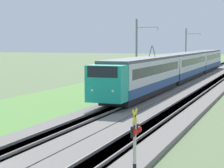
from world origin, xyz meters
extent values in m
cube|color=slate|center=(50.00, 0.00, 0.15)|extent=(240.00, 4.40, 0.30)
cube|color=slate|center=(50.00, -4.49, 0.15)|extent=(240.00, 4.40, 0.30)
cube|color=#4C4238|center=(50.00, 0.00, 0.15)|extent=(240.00, 1.57, 0.30)
cube|color=gray|center=(50.00, 0.53, 0.38)|extent=(240.00, 0.07, 0.15)
cube|color=gray|center=(50.00, -0.53, 0.38)|extent=(240.00, 0.07, 0.15)
cube|color=#4C4238|center=(50.00, -4.49, 0.15)|extent=(240.00, 1.57, 0.30)
cube|color=gray|center=(50.00, -3.96, 0.38)|extent=(240.00, 0.07, 0.15)
cube|color=gray|center=(50.00, -5.03, 0.38)|extent=(240.00, 0.07, 0.15)
cube|color=#5B8E42|center=(50.00, 6.75, 0.06)|extent=(240.00, 10.37, 0.12)
cube|color=#19A88E|center=(16.95, 0.00, 2.36)|extent=(1.80, 2.79, 2.71)
cube|color=black|center=(16.68, 0.00, 3.27)|extent=(1.30, 2.33, 0.81)
sphere|color=#F2EAC6|center=(16.10, 0.80, 1.91)|extent=(0.20, 0.20, 0.20)
sphere|color=#F2EAC6|center=(16.10, -0.80, 1.91)|extent=(0.20, 0.20, 0.20)
cube|color=navy|center=(26.94, 0.00, 1.38)|extent=(18.19, 2.91, 0.76)
cube|color=silver|center=(26.94, 0.00, 2.74)|extent=(18.19, 2.91, 1.95)
cube|color=black|center=(26.94, 0.00, 2.89)|extent=(16.74, 2.93, 0.82)
cube|color=#515156|center=(26.94, 0.00, 3.84)|extent=(18.19, 2.68, 0.25)
cube|color=black|center=(26.94, 0.00, 0.72)|extent=(17.28, 2.47, 0.55)
cylinder|color=black|center=(19.65, 0.53, 0.88)|extent=(0.86, 0.12, 0.86)
cylinder|color=black|center=(19.65, -0.53, 0.88)|extent=(0.86, 0.12, 0.86)
cube|color=navy|center=(46.64, 0.00, 1.38)|extent=(19.99, 2.91, 0.76)
cube|color=silver|center=(46.64, 0.00, 2.74)|extent=(19.99, 2.91, 1.95)
cube|color=black|center=(46.64, 0.00, 2.89)|extent=(18.39, 2.93, 0.82)
cube|color=#515156|center=(46.64, 0.00, 3.84)|extent=(19.99, 2.68, 0.25)
cube|color=black|center=(46.64, 0.00, 0.72)|extent=(18.99, 2.47, 0.55)
cube|color=navy|center=(67.23, 0.00, 1.38)|extent=(19.99, 2.91, 0.76)
cube|color=silver|center=(67.23, 0.00, 2.74)|extent=(19.99, 2.91, 1.95)
cube|color=black|center=(67.23, 0.00, 2.89)|extent=(18.39, 2.93, 0.82)
cube|color=#515156|center=(67.23, 0.00, 3.84)|extent=(19.99, 2.68, 0.25)
cube|color=black|center=(67.23, 0.00, 0.72)|extent=(18.99, 2.47, 0.55)
cylinder|color=black|center=(29.67, 0.17, 4.51)|extent=(0.06, 0.33, 1.08)
cylinder|color=black|center=(29.67, -0.17, 4.51)|extent=(0.06, 0.33, 1.08)
cube|color=black|center=(19.65, 0.00, 0.00)|extent=(0.10, 0.10, 0.00)
cylinder|color=beige|center=(0.40, -7.33, 1.43)|extent=(0.11, 0.11, 2.86)
cylinder|color=black|center=(0.40, -7.33, 1.29)|extent=(0.12, 0.12, 0.25)
cube|color=black|center=(0.40, -7.33, 2.51)|extent=(0.70, 0.06, 0.36)
sphere|color=red|center=(0.62, -7.40, 2.51)|extent=(0.20, 0.20, 0.20)
sphere|color=red|center=(0.17, -7.40, 2.51)|extent=(0.20, 0.20, 0.20)
cube|color=yellow|center=(0.40, -7.33, 2.98)|extent=(0.49, 0.03, 0.49)
cube|color=yellow|center=(0.40, -7.33, 2.98)|extent=(0.49, 0.03, 0.49)
cylinder|color=slate|center=(33.29, 2.77, 3.98)|extent=(0.22, 0.22, 7.95)
cylinder|color=slate|center=(33.29, 1.57, 7.05)|extent=(0.08, 2.40, 0.08)
cylinder|color=#B2ADA8|center=(33.29, 0.37, 6.85)|extent=(0.10, 0.10, 0.30)
cylinder|color=slate|center=(62.13, 2.77, 3.91)|extent=(0.22, 0.22, 7.83)
cylinder|color=slate|center=(62.13, 1.57, 6.93)|extent=(0.08, 2.40, 0.08)
cylinder|color=#B2ADA8|center=(62.13, 0.37, 6.73)|extent=(0.10, 0.10, 0.30)
camera|label=1|loc=(-12.92, -11.48, 5.34)|focal=70.00mm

